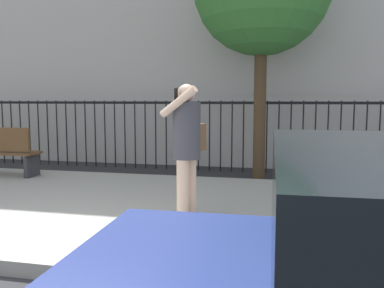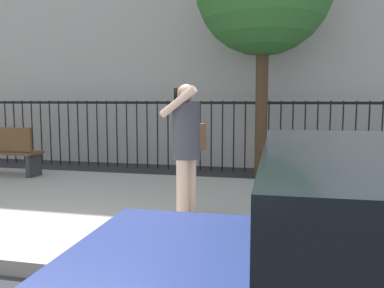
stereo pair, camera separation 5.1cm
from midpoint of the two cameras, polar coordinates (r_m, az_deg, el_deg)
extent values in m
cube|color=#9E9B93|center=(6.06, -12.10, -8.61)|extent=(28.00, 4.40, 0.15)
cube|color=black|center=(9.34, -2.52, 5.83)|extent=(12.00, 0.04, 0.06)
cylinder|color=black|center=(11.43, -24.61, 1.58)|extent=(0.03, 0.03, 1.60)
cylinder|color=black|center=(11.27, -23.59, 1.57)|extent=(0.03, 0.03, 1.60)
cylinder|color=black|center=(11.12, -22.53, 1.56)|extent=(0.03, 0.03, 1.60)
cylinder|color=black|center=(10.97, -21.45, 1.55)|extent=(0.03, 0.03, 1.60)
cylinder|color=black|center=(10.83, -20.34, 1.53)|extent=(0.03, 0.03, 1.60)
cylinder|color=black|center=(10.69, -19.20, 1.52)|extent=(0.03, 0.03, 1.60)
cylinder|color=black|center=(10.56, -18.03, 1.50)|extent=(0.03, 0.03, 1.60)
cylinder|color=black|center=(10.43, -16.83, 1.49)|extent=(0.03, 0.03, 1.60)
cylinder|color=black|center=(10.30, -15.60, 1.47)|extent=(0.03, 0.03, 1.60)
cylinder|color=black|center=(10.18, -14.34, 1.45)|extent=(0.03, 0.03, 1.60)
cylinder|color=black|center=(10.06, -13.05, 1.43)|extent=(0.03, 0.03, 1.60)
cylinder|color=black|center=(9.95, -11.73, 1.41)|extent=(0.03, 0.03, 1.60)
cylinder|color=black|center=(9.85, -10.39, 1.39)|extent=(0.03, 0.03, 1.60)
cylinder|color=black|center=(9.75, -9.01, 1.37)|extent=(0.03, 0.03, 1.60)
cylinder|color=black|center=(9.66, -7.61, 1.34)|extent=(0.03, 0.03, 1.60)
cylinder|color=black|center=(9.57, -6.18, 1.32)|extent=(0.03, 0.03, 1.60)
cylinder|color=black|center=(9.49, -4.72, 1.29)|extent=(0.03, 0.03, 1.60)
cylinder|color=black|center=(9.41, -3.24, 1.26)|extent=(0.03, 0.03, 1.60)
cylinder|color=black|center=(9.34, -1.74, 1.23)|extent=(0.03, 0.03, 1.60)
cylinder|color=black|center=(9.28, -0.22, 1.20)|extent=(0.03, 0.03, 1.60)
cylinder|color=black|center=(9.22, 1.33, 1.17)|extent=(0.03, 0.03, 1.60)
cylinder|color=black|center=(9.17, 2.89, 1.13)|extent=(0.03, 0.03, 1.60)
cylinder|color=black|center=(9.13, 4.46, 1.10)|extent=(0.03, 0.03, 1.60)
cylinder|color=black|center=(9.10, 6.05, 1.06)|extent=(0.03, 0.03, 1.60)
cylinder|color=black|center=(9.07, 7.65, 1.03)|extent=(0.03, 0.03, 1.60)
cylinder|color=black|center=(9.05, 9.26, 0.99)|extent=(0.03, 0.03, 1.60)
cylinder|color=black|center=(9.03, 10.88, 0.95)|extent=(0.03, 0.03, 1.60)
cylinder|color=black|center=(9.03, 12.50, 0.91)|extent=(0.03, 0.03, 1.60)
cylinder|color=black|center=(9.03, 14.12, 0.87)|extent=(0.03, 0.03, 1.60)
cylinder|color=black|center=(9.03, 15.74, 0.83)|extent=(0.03, 0.03, 1.60)
cylinder|color=black|center=(9.05, 17.35, 0.79)|extent=(0.03, 0.03, 1.60)
cylinder|color=black|center=(9.07, 18.96, 0.75)|extent=(0.03, 0.03, 1.60)
cylinder|color=black|center=(9.10, 20.56, 0.70)|extent=(0.03, 0.03, 1.60)
cylinder|color=black|center=(9.14, 22.15, 0.66)|extent=(0.03, 0.03, 1.60)
cylinder|color=black|center=(9.18, 23.72, 0.62)|extent=(0.03, 0.03, 1.60)
cylinder|color=black|center=(9.23, 25.28, 0.57)|extent=(0.03, 0.03, 1.60)
cylinder|color=beige|center=(4.91, -1.05, -6.58)|extent=(0.15, 0.15, 0.75)
cylinder|color=beige|center=(5.08, 0.03, -6.13)|extent=(0.15, 0.15, 0.75)
cylinder|color=#3F3F47|center=(4.89, -0.51, 1.92)|extent=(0.41, 0.41, 0.69)
sphere|color=beige|center=(4.87, -0.51, 7.20)|extent=(0.21, 0.21, 0.21)
cylinder|color=beige|center=(4.70, -1.65, 5.96)|extent=(0.49, 0.20, 0.37)
cylinder|color=beige|center=(5.07, 0.55, 1.83)|extent=(0.09, 0.09, 0.52)
cube|color=black|center=(4.77, -2.00, 6.98)|extent=(0.03, 0.07, 0.15)
cube|color=brown|center=(5.13, 0.85, 0.96)|extent=(0.22, 0.31, 0.34)
cube|color=brown|center=(8.73, -25.08, -1.03)|extent=(1.60, 0.45, 0.05)
cube|color=#333338|center=(8.34, -21.22, -2.91)|extent=(0.08, 0.41, 0.40)
cylinder|color=#4C3823|center=(8.34, 9.94, 5.70)|extent=(0.25, 0.25, 3.10)
camera|label=1|loc=(0.03, -89.72, 0.03)|focal=37.86mm
camera|label=2|loc=(0.03, 90.28, -0.03)|focal=37.86mm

